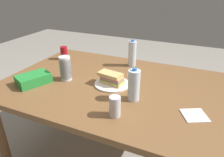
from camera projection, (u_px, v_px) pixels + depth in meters
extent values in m
cube|color=brown|center=(110.00, 85.00, 1.57)|extent=(1.57, 1.10, 0.04)
cylinder|color=brown|center=(204.00, 116.00, 1.86)|extent=(0.07, 0.07, 0.73)
cylinder|color=brown|center=(71.00, 86.00, 2.38)|extent=(0.07, 0.07, 0.73)
cylinder|color=brown|center=(1.00, 138.00, 1.60)|extent=(0.07, 0.07, 0.73)
cylinder|color=white|center=(112.00, 84.00, 1.53)|extent=(0.25, 0.25, 0.01)
cube|color=#DBB26B|center=(112.00, 82.00, 1.52)|extent=(0.18, 0.12, 0.02)
cube|color=#599E3F|center=(112.00, 80.00, 1.52)|extent=(0.18, 0.11, 0.01)
cube|color=#C6727A|center=(112.00, 78.00, 1.51)|extent=(0.17, 0.11, 0.02)
cube|color=yellow|center=(112.00, 76.00, 1.50)|extent=(0.16, 0.10, 0.01)
cube|color=#DBB26B|center=(110.00, 74.00, 1.50)|extent=(0.18, 0.12, 0.02)
cylinder|color=maroon|center=(64.00, 53.00, 1.99)|extent=(0.07, 0.07, 0.12)
cube|color=#268C38|center=(34.00, 79.00, 1.54)|extent=(0.23, 0.27, 0.07)
cylinder|color=silver|center=(132.00, 54.00, 1.82)|extent=(0.07, 0.07, 0.22)
cylinder|color=blue|center=(133.00, 40.00, 1.77)|extent=(0.03, 0.03, 0.02)
cylinder|color=silver|center=(66.00, 74.00, 1.59)|extent=(0.08, 0.08, 0.09)
cylinder|color=silver|center=(66.00, 72.00, 1.58)|extent=(0.08, 0.08, 0.09)
cylinder|color=silver|center=(66.00, 69.00, 1.58)|extent=(0.08, 0.08, 0.09)
cylinder|color=silver|center=(65.00, 67.00, 1.57)|extent=(0.08, 0.08, 0.09)
cylinder|color=silver|center=(65.00, 65.00, 1.56)|extent=(0.08, 0.08, 0.09)
cylinder|color=silver|center=(65.00, 63.00, 1.55)|extent=(0.08, 0.08, 0.09)
cylinder|color=silver|center=(134.00, 85.00, 1.31)|extent=(0.08, 0.08, 0.20)
cylinder|color=blue|center=(135.00, 69.00, 1.26)|extent=(0.03, 0.03, 0.02)
cylinder|color=silver|center=(115.00, 106.00, 1.16)|extent=(0.07, 0.07, 0.12)
cube|color=white|center=(195.00, 115.00, 1.19)|extent=(0.18, 0.18, 0.01)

